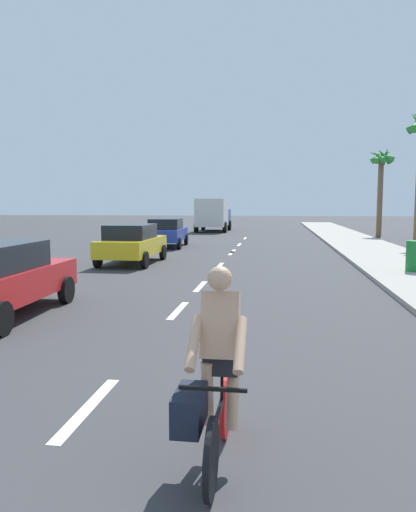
% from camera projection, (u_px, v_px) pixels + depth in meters
% --- Properties ---
extents(ground_plane, '(160.00, 160.00, 0.00)m').
position_uv_depth(ground_plane, '(221.00, 264.00, 19.25)').
color(ground_plane, '#38383A').
extents(sidewalk_strip, '(3.60, 80.00, 0.14)m').
position_uv_depth(sidewalk_strip, '(391.00, 259.00, 20.25)').
color(sidewalk_strip, '#9E998E').
rests_on(sidewalk_strip, ground).
extents(lane_stripe_2, '(0.16, 1.80, 0.01)m').
position_uv_depth(lane_stripe_2, '(88.00, 407.00, 5.64)').
color(lane_stripe_2, white).
rests_on(lane_stripe_2, ground).
extents(lane_stripe_3, '(0.16, 1.80, 0.01)m').
position_uv_depth(lane_stripe_3, '(178.00, 310.00, 10.80)').
color(lane_stripe_3, white).
rests_on(lane_stripe_3, ground).
extents(lane_stripe_4, '(0.16, 1.80, 0.01)m').
position_uv_depth(lane_stripe_4, '(200.00, 286.00, 13.95)').
color(lane_stripe_4, white).
rests_on(lane_stripe_4, ground).
extents(lane_stripe_5, '(0.16, 1.80, 0.01)m').
position_uv_depth(lane_stripe_5, '(220.00, 266.00, 18.64)').
color(lane_stripe_5, white).
rests_on(lane_stripe_5, ground).
extents(lane_stripe_6, '(0.16, 1.80, 0.01)m').
position_uv_depth(lane_stripe_6, '(231.00, 253.00, 23.37)').
color(lane_stripe_6, white).
rests_on(lane_stripe_6, ground).
extents(lane_stripe_7, '(0.16, 1.80, 0.01)m').
position_uv_depth(lane_stripe_7, '(233.00, 251.00, 24.36)').
color(lane_stripe_7, white).
rests_on(lane_stripe_7, ground).
extents(lane_stripe_8, '(0.16, 1.80, 0.01)m').
position_uv_depth(lane_stripe_8, '(239.00, 245.00, 28.36)').
color(lane_stripe_8, white).
rests_on(lane_stripe_8, ground).
extents(lane_stripe_9, '(0.16, 1.80, 0.01)m').
position_uv_depth(lane_stripe_9, '(245.00, 238.00, 33.55)').
color(lane_stripe_9, white).
rests_on(lane_stripe_9, ground).
extents(cyclist, '(0.62, 1.71, 1.82)m').
position_uv_depth(cyclist, '(213.00, 377.00, 4.32)').
color(cyclist, black).
rests_on(cyclist, ground).
extents(parked_car_yellow, '(1.99, 4.30, 1.57)m').
position_uv_depth(parked_car_yellow, '(132.00, 243.00, 19.22)').
color(parked_car_yellow, gold).
rests_on(parked_car_yellow, ground).
extents(parked_car_blue, '(2.19, 4.40, 1.57)m').
position_uv_depth(parked_car_blue, '(166.00, 232.00, 26.73)').
color(parked_car_blue, '#1E389E').
rests_on(parked_car_blue, ground).
extents(delivery_truck, '(2.69, 6.24, 2.80)m').
position_uv_depth(delivery_truck, '(213.00, 214.00, 41.87)').
color(delivery_truck, '#23478C').
rests_on(delivery_truck, ground).
extents(palm_tree_distant, '(1.88, 1.78, 6.44)m').
position_uv_depth(palm_tree_distant, '(381.00, 168.00, 34.60)').
color(palm_tree_distant, brown).
rests_on(palm_tree_distant, ground).
extents(trash_bin_far, '(0.60, 0.60, 1.02)m').
position_uv_depth(trash_bin_far, '(415.00, 256.00, 16.06)').
color(trash_bin_far, '#19722D').
rests_on(trash_bin_far, sidewalk_strip).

